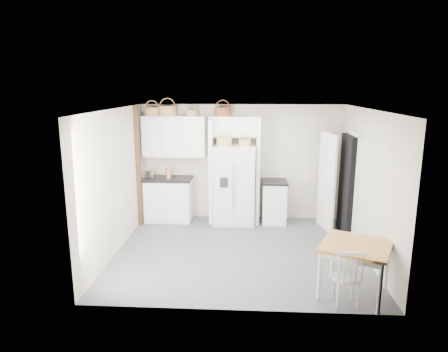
{
  "coord_description": "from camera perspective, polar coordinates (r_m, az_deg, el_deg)",
  "views": [
    {
      "loc": [
        0.12,
        -6.91,
        2.98
      ],
      "look_at": [
        -0.31,
        0.4,
        1.34
      ],
      "focal_mm": 32.0,
      "sensor_mm": 36.0,
      "label": 1
    }
  ],
  "objects": [
    {
      "name": "basket_fridge_b",
      "position": [
        8.5,
        2.98,
        4.72
      ],
      "size": [
        0.25,
        0.25,
        0.14
      ],
      "primitive_type": "cylinder",
      "color": "olive",
      "rests_on": "refrigerator"
    },
    {
      "name": "ceiling",
      "position": [
        6.92,
        2.37,
        9.5
      ],
      "size": [
        4.5,
        4.5,
        0.0
      ],
      "primitive_type": "plane",
      "color": "white",
      "rests_on": "wall_back"
    },
    {
      "name": "floor",
      "position": [
        7.52,
        2.19,
        -10.68
      ],
      "size": [
        4.5,
        4.5,
        0.0
      ],
      "primitive_type": "plane",
      "color": "#525256",
      "rests_on": "ground"
    },
    {
      "name": "fridge_panel_left",
      "position": [
        8.84,
        -1.79,
        0.7
      ],
      "size": [
        0.08,
        0.6,
        2.3
      ],
      "primitive_type": "cube",
      "color": "white",
      "rests_on": "floor"
    },
    {
      "name": "counter_right",
      "position": [
        8.87,
        7.23,
        -0.79
      ],
      "size": [
        0.56,
        0.66,
        0.04
      ],
      "primitive_type": "cube",
      "color": "black",
      "rests_on": "base_cab_right"
    },
    {
      "name": "wall_left",
      "position": [
        7.5,
        -15.19,
        -0.74
      ],
      "size": [
        0.0,
        4.0,
        4.0
      ],
      "primitive_type": "plane",
      "rotation": [
        1.57,
        0.0,
        1.57
      ],
      "color": "#B6AF9C",
      "rests_on": "floor"
    },
    {
      "name": "basket_fridge_a",
      "position": [
        8.51,
        0.02,
        4.85
      ],
      "size": [
        0.32,
        0.32,
        0.17
      ],
      "primitive_type": "cylinder",
      "color": "olive",
      "rests_on": "refrigerator"
    },
    {
      "name": "fridge_panel_right",
      "position": [
        8.8,
        4.83,
        0.62
      ],
      "size": [
        0.08,
        0.6,
        2.3
      ],
      "primitive_type": "cube",
      "color": "white",
      "rests_on": "floor"
    },
    {
      "name": "toaster",
      "position": [
        9.03,
        -10.6,
        0.19
      ],
      "size": [
        0.24,
        0.17,
        0.15
      ],
      "primitive_type": "cube",
      "rotation": [
        0.0,
        0.0,
        -0.19
      ],
      "color": "silver",
      "rests_on": "counter_left"
    },
    {
      "name": "door_slab",
      "position": [
        8.64,
        14.47,
        -0.83
      ],
      "size": [
        0.21,
        0.79,
        2.05
      ],
      "primitive_type": "cube",
      "rotation": [
        0.0,
        0.0,
        -1.36
      ],
      "color": "white",
      "rests_on": "floor"
    },
    {
      "name": "cookbook_cream",
      "position": [
        8.9,
        -7.85,
        0.31
      ],
      "size": [
        0.06,
        0.15,
        0.21
      ],
      "primitive_type": "cube",
      "rotation": [
        0.0,
        0.0,
        -0.18
      ],
      "color": "#C8B290",
      "rests_on": "counter_left"
    },
    {
      "name": "basket_upper_c",
      "position": [
        8.84,
        -4.69,
        8.98
      ],
      "size": [
        0.24,
        0.24,
        0.14
      ],
      "primitive_type": "cylinder",
      "color": "olive",
      "rests_on": "upper_cabinet"
    },
    {
      "name": "dining_table",
      "position": [
        6.25,
        18.11,
        -12.54
      ],
      "size": [
        1.23,
        1.23,
        0.77
      ],
      "primitive_type": "cube",
      "rotation": [
        0.0,
        0.0,
        -0.43
      ],
      "color": "#945F2A",
      "rests_on": "floor"
    },
    {
      "name": "wall_back",
      "position": [
        9.07,
        2.53,
        1.97
      ],
      "size": [
        4.5,
        0.0,
        4.5
      ],
      "primitive_type": "plane",
      "rotation": [
        1.57,
        0.0,
        0.0
      ],
      "color": "#B6AF9C",
      "rests_on": "floor"
    },
    {
      "name": "windsor_chair",
      "position": [
        5.93,
        17.07,
        -13.74
      ],
      "size": [
        0.39,
        0.36,
        0.79
      ],
      "primitive_type": "cube",
      "rotation": [
        0.0,
        0.0,
        0.01
      ],
      "color": "white",
      "rests_on": "floor"
    },
    {
      "name": "base_cab_right",
      "position": [
        8.99,
        7.14,
        -3.75
      ],
      "size": [
        0.52,
        0.62,
        0.91
      ],
      "primitive_type": "cube",
      "color": "white",
      "rests_on": "floor"
    },
    {
      "name": "upper_cabinet",
      "position": [
        8.95,
        -7.14,
        5.63
      ],
      "size": [
        1.4,
        0.34,
        0.9
      ],
      "primitive_type": "cube",
      "color": "white",
      "rests_on": "wall_back"
    },
    {
      "name": "doorway_void",
      "position": [
        8.4,
        17.31,
        -1.39
      ],
      "size": [
        0.18,
        0.85,
        2.05
      ],
      "primitive_type": "cube",
      "color": "black",
      "rests_on": "floor"
    },
    {
      "name": "basket_upper_a",
      "position": [
        9.0,
        -10.22,
        9.05
      ],
      "size": [
        0.33,
        0.33,
        0.19
      ],
      "primitive_type": "cylinder",
      "color": "olive",
      "rests_on": "upper_cabinet"
    },
    {
      "name": "bridge_cabinet",
      "position": [
        8.78,
        1.58,
        7.07
      ],
      "size": [
        1.12,
        0.34,
        0.45
      ],
      "primitive_type": "cube",
      "color": "white",
      "rests_on": "wall_back"
    },
    {
      "name": "cookbook_red",
      "position": [
        8.91,
        -8.11,
        0.33
      ],
      "size": [
        0.03,
        0.15,
        0.22
      ],
      "primitive_type": "cube",
      "rotation": [
        0.0,
        0.0,
        -0.0
      ],
      "color": "#961A09",
      "rests_on": "counter_left"
    },
    {
      "name": "refrigerator",
      "position": [
        8.78,
        1.48,
        -1.25
      ],
      "size": [
        0.9,
        0.72,
        1.74
      ],
      "primitive_type": "cube",
      "color": "silver",
      "rests_on": "floor"
    },
    {
      "name": "basket_bridge_a",
      "position": [
        8.77,
        -0.18,
        9.18
      ],
      "size": [
        0.35,
        0.35,
        0.2
      ],
      "primitive_type": "cylinder",
      "color": "brown",
      "rests_on": "bridge_cabinet"
    },
    {
      "name": "counter_left",
      "position": [
        9.01,
        -7.96,
        -0.38
      ],
      "size": [
        1.06,
        0.69,
        0.04
      ],
      "primitive_type": "cube",
      "color": "black",
      "rests_on": "base_cab_left"
    },
    {
      "name": "base_cab_left",
      "position": [
        9.14,
        -7.87,
        -3.39
      ],
      "size": [
        1.02,
        0.64,
        0.94
      ],
      "primitive_type": "cube",
      "color": "white",
      "rests_on": "floor"
    },
    {
      "name": "basket_upper_b",
      "position": [
        8.93,
        -8.07,
        9.2
      ],
      "size": [
        0.38,
        0.38,
        0.22
      ],
      "primitive_type": "cylinder",
      "color": "olive",
      "rests_on": "upper_cabinet"
    },
    {
      "name": "wall_right",
      "position": [
        7.42,
        19.93,
        -1.2
      ],
      "size": [
        0.0,
        4.0,
        4.0
      ],
      "primitive_type": "plane",
      "rotation": [
        1.57,
        0.0,
        -1.57
      ],
      "color": "#B6AF9C",
      "rests_on": "floor"
    },
    {
      "name": "trim_post",
      "position": [
        8.74,
        -12.12,
        1.29
      ],
      "size": [
        0.09,
        0.09,
        2.6
      ],
      "primitive_type": "cube",
      "color": "black",
      "rests_on": "floor"
    }
  ]
}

